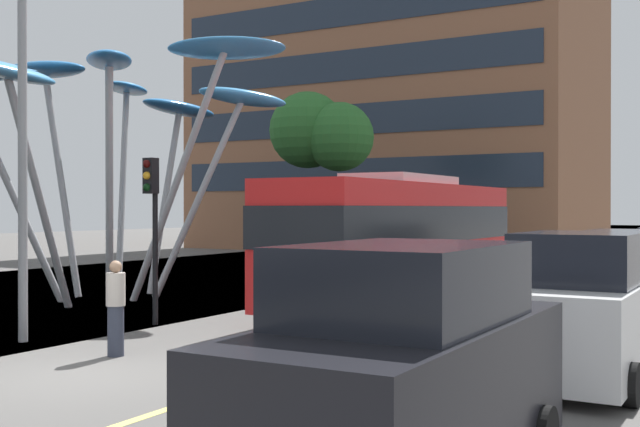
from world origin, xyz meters
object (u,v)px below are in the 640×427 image
(traffic_light_kerb_far, at_px, (152,204))
(street_lamp, at_px, (35,71))
(leaf_sculpture, at_px, (115,97))
(red_bus, at_px, (402,235))
(no_entry_sign, at_px, (254,246))
(car_parked_mid, at_px, (580,312))
(car_parked_near, at_px, (405,374))
(pedestrian, at_px, (116,308))
(car_parked_far, at_px, (625,280))

(traffic_light_kerb_far, height_order, street_lamp, street_lamp)
(leaf_sculpture, bearing_deg, red_bus, 18.06)
(street_lamp, height_order, no_entry_sign, street_lamp)
(red_bus, relative_size, street_lamp, 1.32)
(red_bus, relative_size, traffic_light_kerb_far, 2.95)
(car_parked_mid, distance_m, street_lamp, 10.96)
(red_bus, relative_size, car_parked_near, 2.44)
(leaf_sculpture, distance_m, street_lamp, 7.43)
(pedestrian, bearing_deg, no_entry_sign, 107.44)
(leaf_sculpture, xyz_separation_m, car_parked_far, (13.55, 2.25, -4.85))
(red_bus, bearing_deg, pedestrian, -99.61)
(car_parked_near, bearing_deg, traffic_light_kerb_far, 143.75)
(car_parked_far, xyz_separation_m, no_entry_sign, (-9.66, -0.85, 0.58))
(leaf_sculpture, relative_size, no_entry_sign, 4.50)
(car_parked_far, bearing_deg, car_parked_near, -90.17)
(car_parked_near, height_order, car_parked_mid, car_parked_near)
(car_parked_mid, bearing_deg, traffic_light_kerb_far, 173.21)
(red_bus, distance_m, car_parked_near, 13.79)
(leaf_sculpture, height_order, pedestrian, leaf_sculpture)
(traffic_light_kerb_far, height_order, no_entry_sign, traffic_light_kerb_far)
(car_parked_near, distance_m, car_parked_mid, 5.57)
(street_lamp, distance_m, pedestrian, 5.03)
(car_parked_mid, xyz_separation_m, street_lamp, (-9.94, -1.79, 4.24))
(car_parked_far, height_order, no_entry_sign, no_entry_sign)
(pedestrian, bearing_deg, car_parked_far, 50.35)
(car_parked_near, relative_size, pedestrian, 2.66)
(traffic_light_kerb_far, height_order, car_parked_near, traffic_light_kerb_far)
(car_parked_far, bearing_deg, pedestrian, -129.65)
(traffic_light_kerb_far, distance_m, pedestrian, 4.14)
(street_lamp, bearing_deg, pedestrian, -5.05)
(traffic_light_kerb_far, xyz_separation_m, street_lamp, (-0.37, -2.93, 2.58))
(red_bus, relative_size, leaf_sculpture, 1.04)
(traffic_light_kerb_far, bearing_deg, car_parked_near, -36.25)
(red_bus, bearing_deg, car_parked_near, -65.81)
(street_lamp, relative_size, no_entry_sign, 3.57)
(leaf_sculpture, bearing_deg, car_parked_near, -36.48)
(car_parked_mid, height_order, street_lamp, street_lamp)
(leaf_sculpture, xyz_separation_m, traffic_light_kerb_far, (4.38, -3.30, -3.13))
(red_bus, bearing_deg, street_lamp, -113.68)
(red_bus, relative_size, car_parked_mid, 2.75)
(car_parked_far, bearing_deg, street_lamp, -138.35)
(car_parked_mid, bearing_deg, no_entry_sign, 149.91)
(leaf_sculpture, height_order, car_parked_near, leaf_sculpture)
(leaf_sculpture, relative_size, pedestrian, 6.23)
(car_parked_far, relative_size, street_lamp, 0.51)
(car_parked_far, height_order, pedestrian, car_parked_far)
(red_bus, xyz_separation_m, leaf_sculpture, (-7.87, -2.57, 3.93))
(traffic_light_kerb_far, relative_size, car_parked_mid, 0.93)
(car_parked_near, bearing_deg, street_lamp, 158.40)
(car_parked_near, relative_size, car_parked_far, 1.05)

